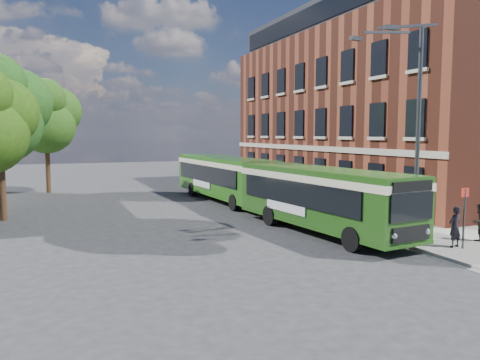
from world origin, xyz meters
name	(u,v)px	position (x,y,z in m)	size (l,w,h in m)	color
ground	(285,242)	(0.00, 0.00, 0.00)	(120.00, 120.00, 0.00)	#272729
pavement	(325,205)	(7.00, 8.00, 0.07)	(6.00, 48.00, 0.15)	gray
kerb_line	(282,209)	(3.95, 8.00, 0.01)	(0.12, 48.00, 0.01)	beige
brick_office	(377,103)	(14.00, 12.00, 6.97)	(12.10, 26.00, 14.20)	maroon
street_lamp	(411,129)	(4.84, -2.00, 4.79)	(2.96, 2.38, 9.00)	#393C3E
bus_stop_sign	(464,214)	(5.60, -4.20, 1.51)	(0.35, 0.08, 2.52)	#393C3E
bus_front	(320,194)	(2.39, 1.09, 1.83)	(3.72, 11.04, 3.02)	#1F4C13
bus_rear	(224,174)	(1.79, 12.64, 1.83)	(3.28, 12.37, 3.02)	#246115
pedestrian_a	(455,227)	(5.47, -3.90, 0.96)	(0.59, 0.39, 1.62)	black
pedestrian_b	(479,222)	(7.31, -3.44, 0.94)	(0.76, 0.60, 1.57)	black
tree_mid	(0,110)	(-11.61, 9.96, 5.87)	(5.12, 4.87, 8.65)	#3B2915
tree_right	(47,116)	(-9.45, 21.92, 5.97)	(5.21, 4.96, 8.80)	#3B2915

